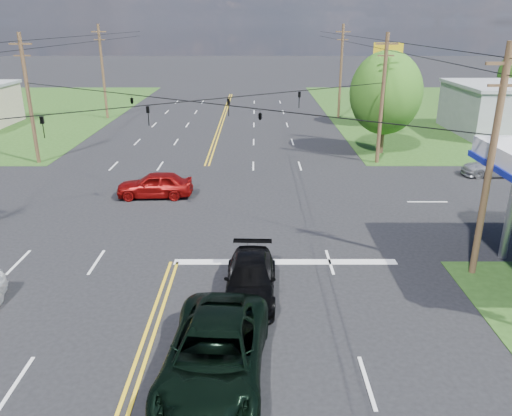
{
  "coord_description": "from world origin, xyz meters",
  "views": [
    {
      "loc": [
        3.66,
        -16.15,
        10.13
      ],
      "look_at": [
        3.69,
        6.0,
        1.86
      ],
      "focal_mm": 35.0,
      "sensor_mm": 36.0,
      "label": 1
    }
  ],
  "objects_px": {
    "pole_se": "(490,162)",
    "pole_left_far": "(103,71)",
    "tree_right_a": "(386,93)",
    "pole_right_far": "(341,71)",
    "pickup_dkgreen": "(215,355)",
    "suv_black": "(250,279)",
    "tree_right_b": "(381,84)",
    "pole_ne": "(382,98)",
    "pole_nw": "(29,98)"
  },
  "relations": [
    {
      "from": "tree_right_b",
      "to": "pickup_dkgreen",
      "type": "distance_m",
      "value": 42.37
    },
    {
      "from": "pole_ne",
      "to": "pickup_dkgreen",
      "type": "bearing_deg",
      "value": -113.01
    },
    {
      "from": "pole_ne",
      "to": "tree_right_a",
      "type": "bearing_deg",
      "value": 71.57
    },
    {
      "from": "pole_left_far",
      "to": "tree_right_b",
      "type": "height_order",
      "value": "pole_left_far"
    },
    {
      "from": "pole_left_far",
      "to": "pole_right_far",
      "type": "distance_m",
      "value": 26.0
    },
    {
      "from": "pole_left_far",
      "to": "suv_black",
      "type": "bearing_deg",
      "value": -67.04
    },
    {
      "from": "pole_se",
      "to": "pole_nw",
      "type": "height_order",
      "value": "same"
    },
    {
      "from": "pole_se",
      "to": "tree_right_b",
      "type": "relative_size",
      "value": 1.34
    },
    {
      "from": "pole_se",
      "to": "pole_nw",
      "type": "relative_size",
      "value": 1.0
    },
    {
      "from": "suv_black",
      "to": "pole_ne",
      "type": "bearing_deg",
      "value": 66.22
    },
    {
      "from": "pole_right_far",
      "to": "suv_black",
      "type": "height_order",
      "value": "pole_right_far"
    },
    {
      "from": "tree_right_a",
      "to": "pickup_dkgreen",
      "type": "xyz_separation_m",
      "value": [
        -11.55,
        -27.83,
        -3.99
      ]
    },
    {
      "from": "tree_right_a",
      "to": "suv_black",
      "type": "distance_m",
      "value": 25.5
    },
    {
      "from": "tree_right_a",
      "to": "pickup_dkgreen",
      "type": "bearing_deg",
      "value": -112.53
    },
    {
      "from": "pole_ne",
      "to": "pole_left_far",
      "type": "xyz_separation_m",
      "value": [
        -26.0,
        19.0,
        0.25
      ]
    },
    {
      "from": "pole_se",
      "to": "suv_black",
      "type": "distance_m",
      "value": 10.59
    },
    {
      "from": "pole_nw",
      "to": "pole_ne",
      "type": "distance_m",
      "value": 26.0
    },
    {
      "from": "pickup_dkgreen",
      "to": "pole_right_far",
      "type": "bearing_deg",
      "value": 80.68
    },
    {
      "from": "pole_se",
      "to": "tree_right_a",
      "type": "xyz_separation_m",
      "value": [
        1.0,
        21.0,
        -0.05
      ]
    },
    {
      "from": "pole_left_far",
      "to": "pickup_dkgreen",
      "type": "relative_size",
      "value": 1.57
    },
    {
      "from": "pole_left_far",
      "to": "pickup_dkgreen",
      "type": "xyz_separation_m",
      "value": [
        15.45,
        -43.83,
        -4.29
      ]
    },
    {
      "from": "pole_se",
      "to": "pole_left_far",
      "type": "relative_size",
      "value": 0.95
    },
    {
      "from": "pole_se",
      "to": "tree_right_a",
      "type": "relative_size",
      "value": 1.16
    },
    {
      "from": "pole_right_far",
      "to": "pole_se",
      "type": "bearing_deg",
      "value": -90.0
    },
    {
      "from": "tree_right_b",
      "to": "pickup_dkgreen",
      "type": "relative_size",
      "value": 1.12
    },
    {
      "from": "pole_se",
      "to": "pickup_dkgreen",
      "type": "height_order",
      "value": "pole_se"
    },
    {
      "from": "pole_nw",
      "to": "suv_black",
      "type": "bearing_deg",
      "value": -50.33
    },
    {
      "from": "suv_black",
      "to": "tree_right_b",
      "type": "bearing_deg",
      "value": 71.38
    },
    {
      "from": "pole_right_far",
      "to": "tree_right_a",
      "type": "relative_size",
      "value": 1.22
    },
    {
      "from": "pole_ne",
      "to": "tree_right_a",
      "type": "relative_size",
      "value": 1.16
    },
    {
      "from": "pole_ne",
      "to": "pickup_dkgreen",
      "type": "distance_m",
      "value": 27.28
    },
    {
      "from": "pole_se",
      "to": "pole_ne",
      "type": "relative_size",
      "value": 1.0
    },
    {
      "from": "pole_left_far",
      "to": "pole_right_far",
      "type": "relative_size",
      "value": 1.0
    },
    {
      "from": "pole_left_far",
      "to": "tree_right_b",
      "type": "xyz_separation_m",
      "value": [
        29.5,
        -4.0,
        -0.95
      ]
    },
    {
      "from": "pole_se",
      "to": "pole_left_far",
      "type": "bearing_deg",
      "value": 125.1
    },
    {
      "from": "pole_se",
      "to": "pole_ne",
      "type": "distance_m",
      "value": 18.0
    },
    {
      "from": "pole_left_far",
      "to": "pole_se",
      "type": "bearing_deg",
      "value": -54.9
    },
    {
      "from": "pole_se",
      "to": "pole_right_far",
      "type": "relative_size",
      "value": 0.95
    },
    {
      "from": "pole_nw",
      "to": "tree_right_a",
      "type": "relative_size",
      "value": 1.16
    },
    {
      "from": "pole_left_far",
      "to": "pole_ne",
      "type": "bearing_deg",
      "value": -36.16
    },
    {
      "from": "pole_se",
      "to": "pole_nw",
      "type": "distance_m",
      "value": 31.62
    },
    {
      "from": "pickup_dkgreen",
      "to": "pole_se",
      "type": "bearing_deg",
      "value": 37.14
    },
    {
      "from": "pole_left_far",
      "to": "suv_black",
      "type": "distance_m",
      "value": 42.43
    },
    {
      "from": "pole_nw",
      "to": "tree_right_a",
      "type": "height_order",
      "value": "pole_nw"
    },
    {
      "from": "pickup_dkgreen",
      "to": "suv_black",
      "type": "relative_size",
      "value": 1.3
    },
    {
      "from": "pole_right_far",
      "to": "suv_black",
      "type": "xyz_separation_m",
      "value": [
        -9.54,
        -38.85,
        -4.46
      ]
    },
    {
      "from": "pole_left_far",
      "to": "pole_right_far",
      "type": "height_order",
      "value": "same"
    },
    {
      "from": "tree_right_a",
      "to": "suv_black",
      "type": "bearing_deg",
      "value": -114.76
    },
    {
      "from": "pole_nw",
      "to": "suv_black",
      "type": "relative_size",
      "value": 1.95
    },
    {
      "from": "tree_right_a",
      "to": "pole_ne",
      "type": "bearing_deg",
      "value": -108.43
    }
  ]
}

